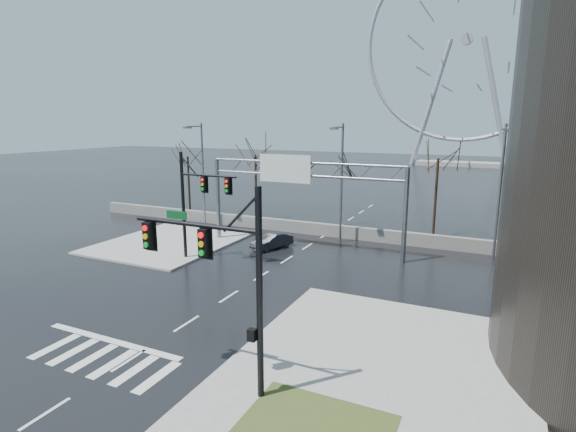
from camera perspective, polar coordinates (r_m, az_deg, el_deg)
The scene contains 18 objects.
ground at distance 24.17m, azimuth -12.75°, elevation -13.17°, with size 260.00×260.00×0.00m, color black.
sidewalk_right_ext at distance 21.91m, azimuth 12.91°, elevation -15.73°, with size 12.00×10.00×0.15m, color gray.
sidewalk_far at distance 39.51m, azimuth -14.77°, elevation -3.24°, with size 10.00×12.00×0.15m, color gray.
grass_strip at distance 16.38m, azimuth 3.23°, elevation -25.59°, with size 5.00×4.00×0.02m, color #2F3E19.
barrier_wall at distance 40.71m, azimuth 4.65°, elevation -1.74°, with size 52.00×0.50×1.10m, color slate.
signal_mast_near at distance 16.51m, azimuth -7.90°, elevation -6.76°, with size 5.52×0.41×8.00m.
signal_mast_far at distance 33.05m, azimuth -11.70°, elevation 2.44°, with size 4.72×0.41×8.00m.
sign_gantry at distance 35.39m, azimuth 1.33°, elevation 3.87°, with size 16.36×0.40×7.60m.
streetlight_left at distance 43.87m, azimuth -11.03°, elevation 6.14°, with size 0.50×2.55×10.00m.
streetlight_mid at distance 37.41m, azimuth 6.68°, elevation 5.32°, with size 0.50×2.55×10.00m.
streetlight_right at distance 35.52m, azimuth 25.39°, elevation 3.90°, with size 0.50×2.55×10.00m.
tree_far_left at distance 52.14m, azimuth -12.60°, elevation 6.61°, with size 3.50×3.50×7.00m.
tree_left at distance 46.73m, azimuth -4.15°, elevation 6.77°, with size 3.75×3.75×7.50m.
tree_center at distance 44.10m, azimuth 6.82°, elevation 5.37°, with size 3.25×3.25×6.50m.
tree_right at distance 41.07m, azimuth 18.46°, elevation 5.83°, with size 3.90×3.90×7.80m.
tree_far_right at distance 41.50m, azimuth 29.50°, elevation 3.84°, with size 3.40×3.40×6.80m.
ferris_wheel at distance 113.58m, azimuth 21.71°, elevation 19.20°, with size 45.00×6.00×50.91m.
car at distance 36.52m, azimuth -2.06°, elevation -3.21°, with size 1.29×3.69×1.22m, color black.
Camera 1 is at (13.76, -17.10, 10.12)m, focal length 28.00 mm.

